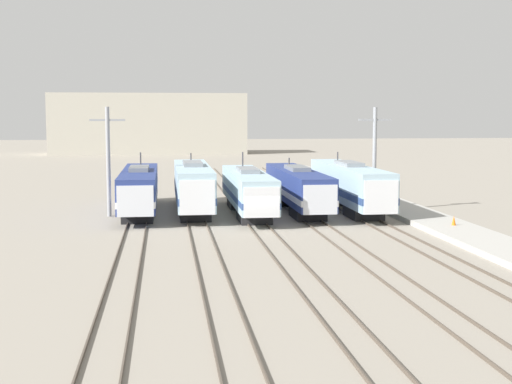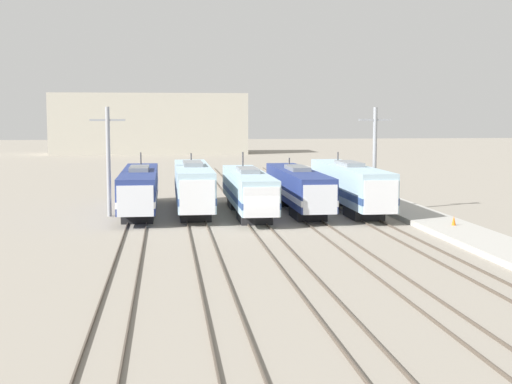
{
  "view_description": "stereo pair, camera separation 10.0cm",
  "coord_description": "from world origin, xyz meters",
  "px_view_note": "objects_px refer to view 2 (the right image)",
  "views": [
    {
      "loc": [
        -6.89,
        -51.25,
        8.3
      ],
      "look_at": [
        0.05,
        2.89,
        2.43
      ],
      "focal_mm": 50.0,
      "sensor_mm": 36.0,
      "label": 1
    },
    {
      "loc": [
        -6.8,
        -51.26,
        8.3
      ],
      "look_at": [
        0.05,
        2.89,
        2.43
      ],
      "focal_mm": 50.0,
      "sensor_mm": 36.0,
      "label": 2
    }
  ],
  "objects_px": {
    "locomotive_far_left": "(139,189)",
    "locomotive_center_right": "(298,188)",
    "locomotive_center_left": "(193,187)",
    "locomotive_center": "(248,191)",
    "locomotive_far_right": "(350,186)",
    "traffic_cone": "(454,221)",
    "catenary_tower_left": "(108,159)",
    "catenary_tower_right": "(375,157)"
  },
  "relations": [
    {
      "from": "locomotive_far_left",
      "to": "locomotive_far_right",
      "type": "height_order",
      "value": "locomotive_far_left"
    },
    {
      "from": "locomotive_far_left",
      "to": "traffic_cone",
      "type": "relative_size",
      "value": 26.74
    },
    {
      "from": "locomotive_center",
      "to": "locomotive_far_left",
      "type": "bearing_deg",
      "value": 167.78
    },
    {
      "from": "locomotive_center",
      "to": "catenary_tower_right",
      "type": "distance_m",
      "value": 11.37
    },
    {
      "from": "locomotive_center",
      "to": "traffic_cone",
      "type": "xyz_separation_m",
      "value": [
        13.79,
        -10.07,
        -1.29
      ]
    },
    {
      "from": "locomotive_center_left",
      "to": "locomotive_center_right",
      "type": "xyz_separation_m",
      "value": [
        9.08,
        -0.22,
        -0.21
      ]
    },
    {
      "from": "catenary_tower_right",
      "to": "locomotive_far_right",
      "type": "bearing_deg",
      "value": 160.4
    },
    {
      "from": "locomotive_center_right",
      "to": "catenary_tower_left",
      "type": "relative_size",
      "value": 2.08
    },
    {
      "from": "locomotive_far_left",
      "to": "locomotive_center",
      "type": "distance_m",
      "value": 9.29
    },
    {
      "from": "catenary_tower_right",
      "to": "locomotive_far_left",
      "type": "bearing_deg",
      "value": 176.26
    },
    {
      "from": "locomotive_far_right",
      "to": "traffic_cone",
      "type": "bearing_deg",
      "value": -67.55
    },
    {
      "from": "locomotive_far_left",
      "to": "traffic_cone",
      "type": "bearing_deg",
      "value": -27.74
    },
    {
      "from": "locomotive_center_left",
      "to": "locomotive_center",
      "type": "distance_m",
      "value": 4.92
    },
    {
      "from": "locomotive_center_right",
      "to": "catenary_tower_left",
      "type": "distance_m",
      "value": 16.31
    },
    {
      "from": "catenary_tower_left",
      "to": "catenary_tower_right",
      "type": "xyz_separation_m",
      "value": [
        22.53,
        0.0,
        0.0
      ]
    },
    {
      "from": "locomotive_center",
      "to": "catenary_tower_left",
      "type": "bearing_deg",
      "value": 176.76
    },
    {
      "from": "locomotive_center_left",
      "to": "locomotive_center",
      "type": "height_order",
      "value": "locomotive_center"
    },
    {
      "from": "locomotive_center_left",
      "to": "locomotive_far_right",
      "type": "distance_m",
      "value": 13.63
    },
    {
      "from": "locomotive_center_left",
      "to": "locomotive_far_right",
      "type": "bearing_deg",
      "value": -2.31
    },
    {
      "from": "locomotive_center_right",
      "to": "locomotive_far_right",
      "type": "xyz_separation_m",
      "value": [
        4.54,
        -0.33,
        0.18
      ]
    },
    {
      "from": "locomotive_center_right",
      "to": "catenary_tower_right",
      "type": "relative_size",
      "value": 2.08
    },
    {
      "from": "locomotive_far_right",
      "to": "catenary_tower_left",
      "type": "xyz_separation_m",
      "value": [
        -20.59,
        -0.69,
        2.52
      ]
    },
    {
      "from": "locomotive_far_left",
      "to": "catenary_tower_right",
      "type": "height_order",
      "value": "catenary_tower_right"
    },
    {
      "from": "locomotive_center_left",
      "to": "catenary_tower_left",
      "type": "distance_m",
      "value": 7.51
    },
    {
      "from": "traffic_cone",
      "to": "catenary_tower_right",
      "type": "bearing_deg",
      "value": 104.51
    },
    {
      "from": "locomotive_center",
      "to": "locomotive_center_right",
      "type": "xyz_separation_m",
      "value": [
        4.54,
        1.67,
        0.0
      ]
    },
    {
      "from": "locomotive_far_left",
      "to": "traffic_cone",
      "type": "height_order",
      "value": "locomotive_far_left"
    },
    {
      "from": "locomotive_far_left",
      "to": "catenary_tower_right",
      "type": "xyz_separation_m",
      "value": [
        20.1,
        -1.32,
        2.67
      ]
    },
    {
      "from": "locomotive_center",
      "to": "catenary_tower_right",
      "type": "bearing_deg",
      "value": 3.38
    },
    {
      "from": "catenary_tower_right",
      "to": "catenary_tower_left",
      "type": "bearing_deg",
      "value": 180.0
    },
    {
      "from": "locomotive_far_left",
      "to": "locomotive_far_right",
      "type": "xyz_separation_m",
      "value": [
        18.16,
        -0.62,
        0.14
      ]
    },
    {
      "from": "locomotive_center_right",
      "to": "traffic_cone",
      "type": "distance_m",
      "value": 15.0
    },
    {
      "from": "locomotive_far_right",
      "to": "locomotive_far_left",
      "type": "bearing_deg",
      "value": 178.03
    },
    {
      "from": "catenary_tower_left",
      "to": "catenary_tower_right",
      "type": "relative_size",
      "value": 1.0
    },
    {
      "from": "locomotive_center_right",
      "to": "locomotive_far_right",
      "type": "bearing_deg",
      "value": -4.13
    },
    {
      "from": "locomotive_far_left",
      "to": "locomotive_center_right",
      "type": "xyz_separation_m",
      "value": [
        13.62,
        -0.3,
        -0.03
      ]
    },
    {
      "from": "catenary_tower_right",
      "to": "locomotive_center_right",
      "type": "bearing_deg",
      "value": 171.07
    },
    {
      "from": "locomotive_center",
      "to": "traffic_cone",
      "type": "relative_size",
      "value": 25.55
    },
    {
      "from": "locomotive_far_right",
      "to": "locomotive_center_left",
      "type": "bearing_deg",
      "value": 177.69
    },
    {
      "from": "locomotive_center_left",
      "to": "catenary_tower_right",
      "type": "distance_m",
      "value": 15.81
    },
    {
      "from": "locomotive_far_left",
      "to": "locomotive_center_right",
      "type": "distance_m",
      "value": 13.62
    },
    {
      "from": "locomotive_center_left",
      "to": "locomotive_center",
      "type": "xyz_separation_m",
      "value": [
        4.54,
        -1.89,
        -0.21
      ]
    }
  ]
}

